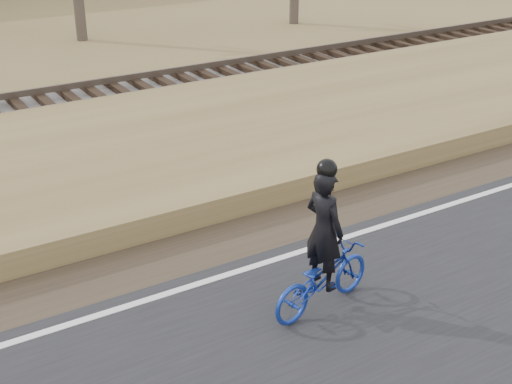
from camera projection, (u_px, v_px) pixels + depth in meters
ground at (184, 301)px, 9.76m from camera, size 120.00×120.00×0.00m
edge_line at (177, 290)px, 9.89m from camera, size 120.00×0.12×0.01m
shoulder at (148, 262)px, 10.69m from camera, size 120.00×1.60×0.04m
embankment at (80, 181)px, 12.92m from camera, size 120.00×5.00×0.44m
ballast at (24, 122)px, 15.86m from camera, size 120.00×3.00×0.45m
railroad at (22, 109)px, 15.74m from camera, size 120.00×2.40×0.29m
cyclist at (323, 263)px, 9.26m from camera, size 1.78×0.91×2.13m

